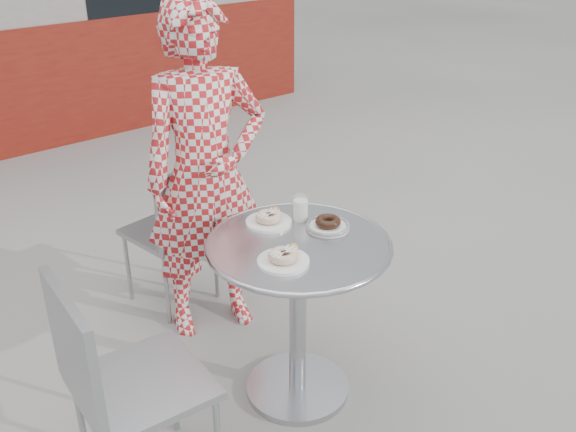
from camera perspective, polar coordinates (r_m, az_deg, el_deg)
ground at (r=2.88m, az=1.23°, el=-15.16°), size 60.00×60.00×0.00m
bistro_table at (r=2.54m, az=0.92°, el=-5.86°), size 0.72×0.72×0.73m
chair_far at (r=3.35m, az=-10.19°, el=-3.77°), size 0.42×0.43×0.79m
chair_left at (r=2.39m, az=-12.70°, el=-17.72°), size 0.46×0.45×0.88m
seated_person at (r=2.91m, az=-7.29°, el=3.62°), size 0.66×0.52×1.58m
plate_far at (r=2.58m, az=-1.70°, el=-0.24°), size 0.19×0.19×0.05m
plate_near at (r=2.31m, az=-0.37°, el=-3.72°), size 0.19×0.19×0.05m
plate_checker at (r=2.55m, az=3.57°, el=-0.77°), size 0.18×0.18×0.05m
milk_cup at (r=2.60m, az=1.13°, el=0.63°), size 0.07×0.07×0.10m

